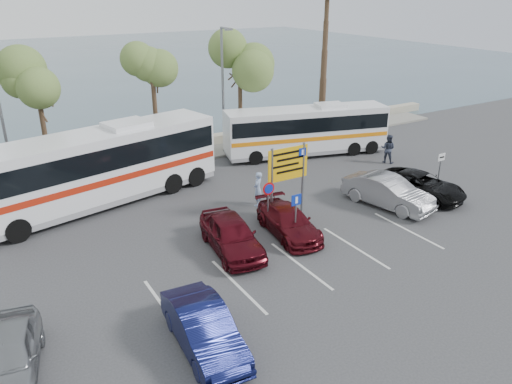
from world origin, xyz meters
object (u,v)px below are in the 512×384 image
street_lamp_left (0,109)px  direction_sign (288,169)px  car_silver_b (388,192)px  pedestrian_near (258,189)px  street_lamp_right (223,85)px  car_silver_a (8,356)px  car_blue (204,329)px  coach_bus_right (306,132)px  car_maroon (289,222)px  car_red (231,235)px  pedestrian_far (388,149)px  coach_bus_left (96,171)px  suv_black (421,185)px

street_lamp_left → direction_sign: size_ratio=2.23×
car_silver_b → pedestrian_near: bearing=135.8°
street_lamp_right → car_silver_a: bearing=-134.5°
car_silver_a → car_blue: 5.61m
street_lamp_right → coach_bus_right: street_lamp_right is taller
car_blue → car_maroon: (6.60, 5.00, -0.09)m
car_red → pedestrian_far: bearing=27.7°
car_silver_a → pedestrian_far: (23.00, 8.24, 0.20)m
car_blue → pedestrian_far: (17.67, 10.00, 0.21)m
coach_bus_right → car_blue: (-14.17, -14.00, -0.84)m
car_silver_a → pedestrian_near: pedestrian_near is taller
street_lamp_right → pedestrian_near: size_ratio=4.45×
coach_bus_left → car_blue: 12.82m
coach_bus_left → pedestrian_far: 17.74m
street_lamp_right → pedestrian_far: bearing=-41.3°
car_red → car_silver_b: 9.05m
pedestrian_near → car_maroon: bearing=45.1°
street_lamp_right → coach_bus_left: size_ratio=0.60×
pedestrian_near → direction_sign: bearing=70.9°
coach_bus_right → car_silver_a: (-19.50, -12.24, -0.84)m
car_red → car_silver_b: (9.05, 0.00, 0.02)m
coach_bus_left → car_red: bearing=-65.7°
coach_bus_left → direction_sign: bearing=-38.9°
car_silver_b → car_maroon: bearing=167.7°
pedestrian_near → car_blue: bearing=13.3°
street_lamp_left → coach_bus_right: street_lamp_left is taller
car_maroon → suv_black: (8.52, 0.00, 0.04)m
direction_sign → coach_bus_right: (6.50, 7.30, -0.88)m
coach_bus_right → suv_black: coach_bus_right is taller
pedestrian_far → street_lamp_right: bearing=17.5°
street_lamp_left → car_silver_b: bearing=-36.8°
coach_bus_left → pedestrian_near: (6.93, -4.26, -0.97)m
street_lamp_left → street_lamp_right: 13.00m
street_lamp_left → car_blue: size_ratio=1.86×
car_blue → direction_sign: bearing=45.3°
coach_bus_left → coach_bus_right: (14.00, 1.24, -0.32)m
car_blue → pedestrian_near: pedestrian_near is taller
street_lamp_left → car_red: bearing=-59.8°
car_red → pedestrian_far: 14.87m
car_maroon → pedestrian_far: pedestrian_far is taller
pedestrian_near → street_lamp_left: bearing=-76.1°
coach_bus_right → car_red: coach_bus_right is taller
car_silver_b → car_blue: bearing=-170.8°
coach_bus_left → pedestrian_near: bearing=-31.6°
car_silver_b → pedestrian_far: pedestrian_far is taller
street_lamp_right → suv_black: 13.77m
direction_sign → suv_black: bearing=-12.8°
street_lamp_right → suv_black: (5.45, -12.02, -3.94)m
direction_sign → coach_bus_left: 9.66m
car_maroon → direction_sign: bearing=65.2°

